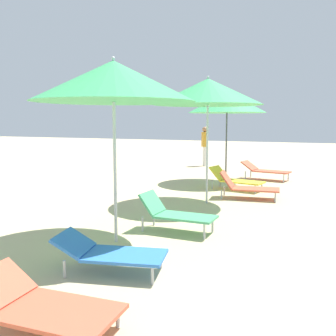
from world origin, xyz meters
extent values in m
cube|color=#D8593F|center=(-0.19, 4.39, 0.21)|extent=(1.12, 0.78, 0.04)
cylinder|color=#B2B2B7|center=(0.22, 4.72, 0.10)|extent=(0.04, 0.04, 0.19)
cylinder|color=#B2B2B7|center=(-0.97, 4.62, 0.10)|extent=(0.04, 0.04, 0.19)
cylinder|color=silver|center=(-1.21, 6.96, 1.14)|extent=(0.05, 0.05, 2.28)
cone|color=#3FB266|center=(-1.21, 6.96, 2.60)|extent=(2.60, 2.60, 0.64)
sphere|color=silver|center=(-1.21, 6.96, 2.95)|extent=(0.06, 0.06, 0.06)
cube|color=#4CA572|center=(-0.35, 7.90, 0.30)|extent=(1.06, 0.57, 0.04)
cube|color=#4CA572|center=(-1.01, 7.90, 0.50)|extent=(0.30, 0.56, 0.39)
cylinder|color=#B2B2B7|center=(0.08, 8.14, 0.14)|extent=(0.04, 0.04, 0.28)
cylinder|color=#B2B2B7|center=(0.08, 7.68, 0.14)|extent=(0.04, 0.04, 0.28)
cylinder|color=#B2B2B7|center=(-1.09, 8.13, 0.14)|extent=(0.04, 0.04, 0.28)
cylinder|color=#B2B2B7|center=(-1.09, 7.67, 0.14)|extent=(0.04, 0.04, 0.28)
cube|color=blue|center=(-0.38, 5.87, 0.25)|extent=(1.15, 0.85, 0.04)
cube|color=blue|center=(-1.06, 5.70, 0.38)|extent=(0.54, 0.70, 0.26)
cylinder|color=#B2B2B7|center=(-0.04, 6.22, 0.11)|extent=(0.04, 0.04, 0.23)
cylinder|color=#B2B2B7|center=(0.09, 5.72, 0.11)|extent=(0.04, 0.04, 0.23)
cylinder|color=#B2B2B7|center=(-1.15, 5.94, 0.11)|extent=(0.04, 0.04, 0.23)
cylinder|color=#B2B2B7|center=(-1.02, 5.44, 0.11)|extent=(0.04, 0.04, 0.23)
cylinder|color=silver|center=(-0.81, 10.43, 1.18)|extent=(0.05, 0.05, 2.36)
cone|color=#3FB266|center=(-0.81, 10.43, 2.67)|extent=(2.58, 2.58, 0.62)
sphere|color=silver|center=(-0.81, 10.43, 3.01)|extent=(0.06, 0.06, 0.06)
cube|color=#D8593F|center=(0.17, 11.46, 0.26)|extent=(1.26, 0.81, 0.04)
cube|color=#D8593F|center=(-0.56, 11.35, 0.49)|extent=(0.42, 0.69, 0.43)
cylinder|color=#B2B2B7|center=(0.61, 11.80, 0.12)|extent=(0.04, 0.04, 0.24)
cylinder|color=#B2B2B7|center=(0.69, 11.26, 0.12)|extent=(0.04, 0.04, 0.24)
cylinder|color=#B2B2B7|center=(-0.71, 11.61, 0.12)|extent=(0.04, 0.04, 0.24)
cylinder|color=#B2B2B7|center=(-0.63, 11.07, 0.12)|extent=(0.04, 0.04, 0.24)
cylinder|color=#4C4C51|center=(-1.29, 13.79, 1.13)|extent=(0.05, 0.05, 2.26)
cone|color=#3FB266|center=(-1.29, 13.79, 2.58)|extent=(2.49, 2.49, 0.65)
sphere|color=#4C4C51|center=(-1.29, 13.79, 2.94)|extent=(0.06, 0.06, 0.06)
cube|color=#D8593F|center=(0.01, 14.87, 0.30)|extent=(1.26, 0.79, 0.04)
cube|color=#D8593F|center=(-0.78, 15.00, 0.46)|extent=(0.53, 0.67, 0.31)
cylinder|color=#B2B2B7|center=(0.53, 15.05, 0.14)|extent=(0.04, 0.04, 0.28)
cylinder|color=#B2B2B7|center=(0.45, 14.54, 0.14)|extent=(0.04, 0.04, 0.28)
cylinder|color=#B2B2B7|center=(-0.78, 15.26, 0.14)|extent=(0.04, 0.04, 0.28)
cylinder|color=#B2B2B7|center=(-0.86, 14.75, 0.14)|extent=(0.04, 0.04, 0.28)
cube|color=yellow|center=(-0.44, 12.54, 0.26)|extent=(1.27, 0.80, 0.04)
cube|color=yellow|center=(-1.19, 12.67, 0.46)|extent=(0.48, 0.66, 0.39)
cylinder|color=#B2B2B7|center=(0.09, 12.70, 0.12)|extent=(0.04, 0.04, 0.24)
cylinder|color=#B2B2B7|center=(0.00, 12.20, 0.12)|extent=(0.04, 0.04, 0.24)
cylinder|color=#B2B2B7|center=(-1.22, 12.93, 0.12)|extent=(0.04, 0.04, 0.24)
cylinder|color=#B2B2B7|center=(-1.31, 12.44, 0.12)|extent=(0.04, 0.04, 0.24)
cylinder|color=silver|center=(-3.49, 18.02, 0.44)|extent=(0.11, 0.11, 0.87)
cylinder|color=silver|center=(-3.40, 17.87, 0.44)|extent=(0.11, 0.11, 0.87)
cube|color=orange|center=(-3.45, 17.95, 1.20)|extent=(0.38, 0.42, 0.65)
sphere|color=#9E704C|center=(-3.45, 17.95, 1.64)|extent=(0.24, 0.24, 0.24)
camera|label=1|loc=(2.10, 1.75, 1.97)|focal=40.91mm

